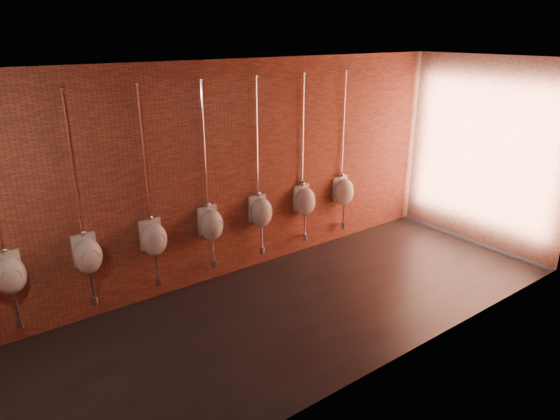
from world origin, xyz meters
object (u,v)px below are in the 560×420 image
Objects in this scene: urinal_0 at (10,274)px; urinal_4 at (261,211)px; urinal_5 at (305,201)px; urinal_2 at (154,238)px; urinal_6 at (344,191)px; urinal_3 at (211,224)px; urinal_1 at (87,255)px.

urinal_4 is (3.50, 0.00, 0.00)m from urinal_0.
urinal_5 is at bearing 0.00° from urinal_4.
urinal_6 is at bearing 0.00° from urinal_2.
urinal_3 is at bearing 180.00° from urinal_5.
urinal_1 is 0.87m from urinal_2.
urinal_6 is (4.37, 0.00, 0.00)m from urinal_1.
urinal_6 is at bearing 0.00° from urinal_4.
urinal_4 is at bearing 0.00° from urinal_3.
urinal_0 is 2.62m from urinal_3.
urinal_1 is at bearing 180.00° from urinal_2.
urinal_4 is (2.62, 0.00, 0.00)m from urinal_1.
urinal_2 is 1.00× the size of urinal_6.
urinal_2 is at bearing 180.00° from urinal_6.
urinal_4 is (1.75, 0.00, 0.00)m from urinal_2.
urinal_0 is 1.00× the size of urinal_3.
urinal_5 is 1.00× the size of urinal_6.
urinal_1 and urinal_6 have the same top height.
urinal_1 is 1.00× the size of urinal_5.
urinal_3 is (2.62, 0.00, 0.00)m from urinal_0.
urinal_0 is 0.87m from urinal_1.
urinal_4 is 1.00× the size of urinal_6.
urinal_5 is at bearing 180.00° from urinal_6.
urinal_4 is at bearing 180.00° from urinal_5.
urinal_3 is at bearing 180.00° from urinal_6.
urinal_2 is 1.00× the size of urinal_4.
urinal_3 is 1.75m from urinal_5.
urinal_2 is 0.87m from urinal_3.
urinal_4 and urinal_5 have the same top height.
urinal_6 is at bearing 0.00° from urinal_0.
urinal_4 is 0.87m from urinal_5.
urinal_2 and urinal_3 have the same top height.
urinal_1 is 1.00× the size of urinal_3.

